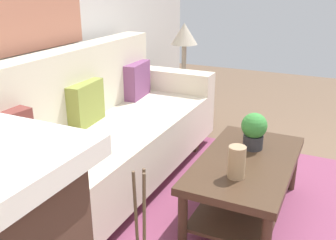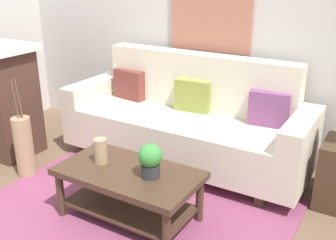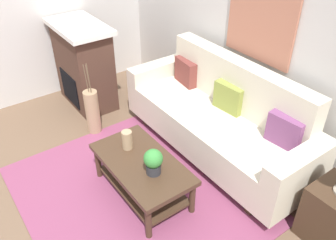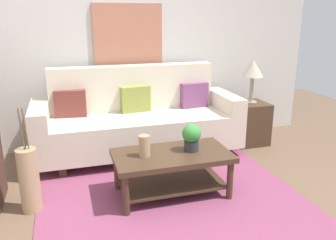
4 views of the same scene
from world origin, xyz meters
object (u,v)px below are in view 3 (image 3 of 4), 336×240
object	(u,v)px
couch	(219,119)
potted_plant_tabletop	(153,161)
throw_pillow_plum	(285,131)
coffee_table	(142,170)
throw_pillow_maroon	(186,72)
framed_painting	(260,25)
throw_pillow_olive	(229,98)
side_table	(334,215)
fireplace	(84,65)
tabletop_vase	(127,140)
floor_vase	(93,112)

from	to	relation	value
couch	potted_plant_tabletop	world-z (taller)	couch
throw_pillow_plum	coffee_table	size ratio (longest dim) A/B	0.33
throw_pillow_plum	potted_plant_tabletop	size ratio (longest dim) A/B	1.37
throw_pillow_maroon	framed_painting	size ratio (longest dim) A/B	0.41
throw_pillow_olive	side_table	distance (m)	1.58
throw_pillow_olive	fireplace	bearing A→B (deg)	-155.02
couch	tabletop_vase	size ratio (longest dim) A/B	12.13
tabletop_vase	potted_plant_tabletop	world-z (taller)	potted_plant_tabletop
coffee_table	tabletop_vase	size ratio (longest dim) A/B	5.46
tabletop_vase	floor_vase	distance (m)	1.04
couch	side_table	world-z (taller)	couch
tabletop_vase	fireplace	distance (m)	1.77
throw_pillow_maroon	potted_plant_tabletop	size ratio (longest dim) A/B	1.37
coffee_table	tabletop_vase	bearing A→B (deg)	179.80
throw_pillow_maroon	side_table	xyz separation A→B (m)	(2.30, -0.15, -0.40)
throw_pillow_maroon	framed_painting	world-z (taller)	framed_painting
couch	potted_plant_tabletop	bearing A→B (deg)	-75.24
couch	fireplace	bearing A→B (deg)	-158.17
couch	throw_pillow_maroon	xyz separation A→B (m)	(-0.78, 0.12, 0.25)
framed_painting	throw_pillow_olive	bearing A→B (deg)	-90.00
coffee_table	fireplace	xyz separation A→B (m)	(-2.00, 0.34, 0.27)
couch	floor_vase	distance (m)	1.57
coffee_table	side_table	distance (m)	1.79
throw_pillow_plum	tabletop_vase	xyz separation A→B (m)	(-0.95, -1.22, -0.15)
throw_pillow_olive	framed_painting	size ratio (longest dim) A/B	0.41
couch	floor_vase	xyz separation A→B (m)	(-1.19, -1.02, -0.14)
floor_vase	fireplace	bearing A→B (deg)	160.27
side_table	couch	bearing A→B (deg)	178.95
throw_pillow_maroon	side_table	world-z (taller)	throw_pillow_maroon
throw_pillow_maroon	fireplace	distance (m)	1.44
throw_pillow_olive	floor_vase	distance (m)	1.69
coffee_table	floor_vase	world-z (taller)	floor_vase
fireplace	potted_plant_tabletop	bearing A→B (deg)	-8.48
throw_pillow_maroon	throw_pillow_olive	size ratio (longest dim) A/B	1.00
throw_pillow_maroon	floor_vase	distance (m)	1.28
couch	coffee_table	bearing A→B (deg)	-85.29
throw_pillow_plum	side_table	bearing A→B (deg)	-11.54
couch	side_table	bearing A→B (deg)	-1.05
floor_vase	throw_pillow_maroon	bearing A→B (deg)	70.25
couch	framed_painting	xyz separation A→B (m)	(-0.00, 0.47, 1.01)
coffee_table	throw_pillow_plum	bearing A→B (deg)	60.77
floor_vase	framed_painting	bearing A→B (deg)	51.38
throw_pillow_olive	floor_vase	bearing A→B (deg)	-136.03
throw_pillow_olive	coffee_table	size ratio (longest dim) A/B	0.33
side_table	floor_vase	distance (m)	2.88
throw_pillow_maroon	throw_pillow_plum	world-z (taller)	same
coffee_table	side_table	world-z (taller)	side_table
couch	side_table	size ratio (longest dim) A/B	4.36
tabletop_vase	coffee_table	bearing A→B (deg)	-0.20
tabletop_vase	framed_painting	size ratio (longest dim) A/B	0.23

